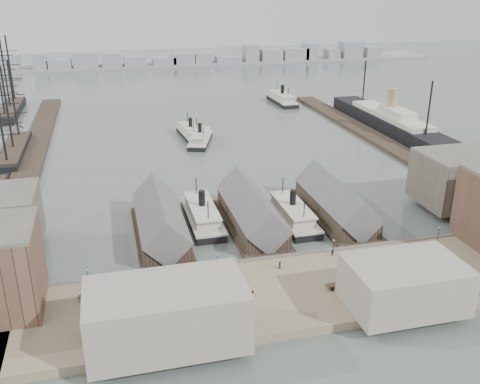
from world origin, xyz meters
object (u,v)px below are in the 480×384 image
object	(u,v)px
horse_cart_center	(247,294)
horse_cart_right	(340,285)
ocean_steamer	(390,122)
horse_cart_left	(93,296)
ferry_docked_west	(202,215)

from	to	relation	value
horse_cart_center	horse_cart_right	world-z (taller)	horse_cart_right
ocean_steamer	horse_cart_left	xyz separation A→B (m)	(-136.08, -116.74, -1.53)
ferry_docked_west	horse_cart_center	size ratio (longest dim) A/B	6.24
horse_cart_left	horse_cart_center	distance (m)	33.54
horse_cart_center	horse_cart_right	size ratio (longest dim) A/B	1.02
horse_cart_center	horse_cart_right	distance (m)	21.24
horse_cart_center	ferry_docked_west	bearing A→B (deg)	29.27
ocean_steamer	ferry_docked_west	bearing A→B (deg)	-142.87
ocean_steamer	horse_cart_right	bearing A→B (deg)	-123.13
ocean_steamer	horse_cart_right	distance (m)	150.53
ocean_steamer	horse_cart_center	size ratio (longest dim) A/B	21.17
ferry_docked_west	ocean_steamer	bearing A→B (deg)	37.13
horse_cart_left	ferry_docked_west	bearing A→B (deg)	-27.75
horse_cart_center	horse_cart_right	bearing A→B (deg)	-66.82
horse_cart_center	horse_cart_right	xyz separation A→B (m)	(21.19, -1.53, 0.04)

